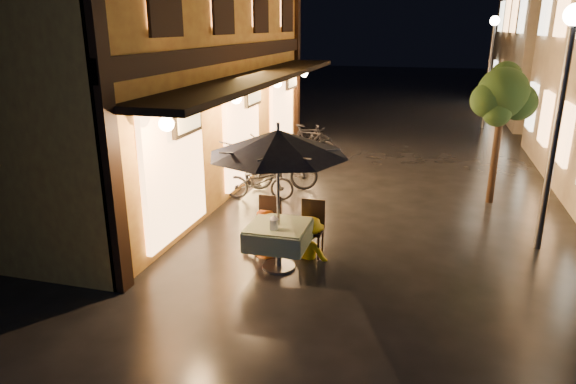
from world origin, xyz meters
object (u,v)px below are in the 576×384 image
(person_orange, at_px, (263,211))
(person_yellow, at_px, (310,218))
(streetlamp_near, at_px, (563,87))
(bicycle_0, at_px, (259,182))
(cafe_table, at_px, (278,235))
(table_lantern, at_px, (274,222))
(patio_umbrella, at_px, (278,143))

(person_orange, bearing_deg, person_yellow, 166.75)
(streetlamp_near, height_order, person_orange, streetlamp_near)
(person_yellow, relative_size, bicycle_0, 0.88)
(cafe_table, distance_m, table_lantern, 0.41)
(cafe_table, distance_m, person_orange, 0.71)
(cafe_table, relative_size, person_orange, 0.62)
(streetlamp_near, xyz_separation_m, person_yellow, (-3.96, -1.45, -2.20))
(person_orange, bearing_deg, streetlamp_near, 179.62)
(patio_umbrella, xyz_separation_m, bicycle_0, (-1.44, 3.32, -1.72))
(cafe_table, height_order, bicycle_0, bicycle_0)
(cafe_table, xyz_separation_m, table_lantern, (0.00, -0.24, 0.33))
(person_orange, bearing_deg, table_lantern, 102.55)
(cafe_table, distance_m, bicycle_0, 3.62)
(table_lantern, bearing_deg, streetlamp_near, 27.43)
(streetlamp_near, relative_size, table_lantern, 16.92)
(table_lantern, bearing_deg, person_yellow, 64.00)
(bicycle_0, bearing_deg, streetlamp_near, -111.25)
(cafe_table, bearing_deg, person_orange, 130.71)
(streetlamp_near, height_order, table_lantern, streetlamp_near)
(bicycle_0, bearing_deg, table_lantern, -166.60)
(patio_umbrella, xyz_separation_m, table_lantern, (-0.00, -0.24, -1.23))
(streetlamp_near, bearing_deg, bicycle_0, 167.42)
(patio_umbrella, height_order, bicycle_0, patio_umbrella)
(patio_umbrella, height_order, person_orange, patio_umbrella)
(table_lantern, distance_m, person_yellow, 0.93)
(table_lantern, height_order, bicycle_0, table_lantern)
(table_lantern, bearing_deg, person_orange, 120.45)
(streetlamp_near, height_order, cafe_table, streetlamp_near)
(person_yellow, bearing_deg, table_lantern, 76.30)
(streetlamp_near, xyz_separation_m, person_orange, (-4.79, -1.51, -2.12))
(cafe_table, height_order, person_orange, person_orange)
(person_orange, xyz_separation_m, person_yellow, (0.84, 0.07, -0.08))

